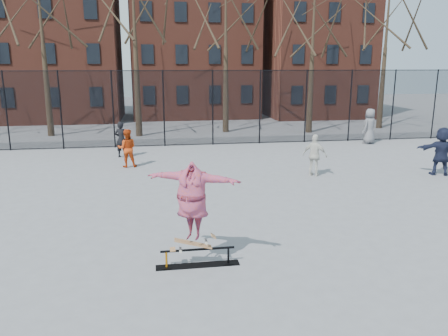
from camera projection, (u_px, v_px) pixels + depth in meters
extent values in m
plane|color=slate|center=(233.00, 236.00, 11.13)|extent=(100.00, 100.00, 0.00)
cube|color=black|center=(198.00, 265.00, 9.52)|extent=(1.82, 0.28, 0.01)
cylinder|color=#C56F0B|center=(166.00, 260.00, 9.37)|extent=(0.05, 0.05, 0.38)
cylinder|color=black|center=(228.00, 255.00, 9.58)|extent=(0.05, 0.05, 0.38)
cylinder|color=black|center=(198.00, 249.00, 9.43)|extent=(1.61, 0.05, 0.05)
imported|color=#70378A|center=(192.00, 207.00, 9.19)|extent=(2.11, 1.37, 1.68)
imported|color=black|center=(121.00, 139.00, 20.43)|extent=(0.72, 0.60, 1.69)
imported|color=#C13C11|center=(127.00, 148.00, 18.48)|extent=(0.81, 0.64, 1.62)
imported|color=silver|center=(315.00, 155.00, 16.97)|extent=(1.01, 0.90, 1.64)
imported|color=#1C2138|center=(442.00, 151.00, 17.11)|extent=(1.86, 1.18, 1.91)
imported|color=slate|center=(370.00, 126.00, 23.92)|extent=(1.13, 1.02, 1.93)
cylinder|color=black|center=(6.00, 111.00, 21.76)|extent=(0.07, 0.07, 4.00)
cylinder|color=black|center=(61.00, 110.00, 22.16)|extent=(0.07, 0.07, 4.00)
cylinder|color=black|center=(113.00, 109.00, 22.55)|extent=(0.07, 0.07, 4.00)
cylinder|color=black|center=(164.00, 109.00, 22.94)|extent=(0.07, 0.07, 4.00)
cylinder|color=black|center=(213.00, 108.00, 23.34)|extent=(0.07, 0.07, 4.00)
cylinder|color=black|center=(260.00, 107.00, 23.73)|extent=(0.07, 0.07, 4.00)
cylinder|color=black|center=(306.00, 106.00, 24.13)|extent=(0.07, 0.07, 4.00)
cylinder|color=black|center=(350.00, 106.00, 24.52)|extent=(0.07, 0.07, 4.00)
cylinder|color=black|center=(393.00, 105.00, 24.92)|extent=(0.07, 0.07, 4.00)
cylinder|color=black|center=(435.00, 105.00, 25.31)|extent=(0.07, 0.07, 4.00)
cube|color=black|center=(190.00, 108.00, 23.16)|extent=(34.00, 0.01, 4.00)
cylinder|color=black|center=(190.00, 70.00, 22.70)|extent=(34.00, 0.04, 0.04)
cone|color=black|center=(44.00, 98.00, 26.41)|extent=(0.40, 0.40, 4.62)
cone|color=black|center=(135.00, 98.00, 25.99)|extent=(0.40, 0.40, 4.62)
cone|color=black|center=(223.00, 96.00, 28.08)|extent=(0.40, 0.40, 4.62)
cone|color=black|center=(312.00, 96.00, 27.66)|extent=(0.40, 0.40, 4.62)
cone|color=black|center=(382.00, 94.00, 29.75)|extent=(0.40, 0.40, 4.62)
cube|color=#5D291E|center=(58.00, 41.00, 33.36)|extent=(9.00, 7.00, 12.00)
cube|color=#5D291E|center=(195.00, 36.00, 34.83)|extent=(10.00, 7.00, 13.00)
cube|color=#5D291E|center=(314.00, 49.00, 36.58)|extent=(8.00, 7.00, 11.00)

